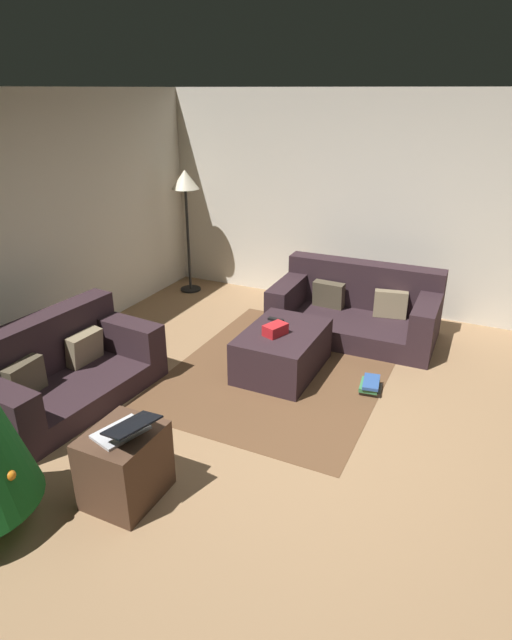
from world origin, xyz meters
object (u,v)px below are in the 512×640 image
laptop (125,429)px  book_stack (370,386)px  corner_lamp (185,189)px  couch_left (59,371)px  ottoman (282,351)px  gift_box (275,330)px  side_table (125,465)px  couch_right (357,309)px  tv_remote (276,320)px

laptop → book_stack: size_ratio=1.45×
book_stack → corner_lamp: (1.58, 2.94, 1.33)m
couch_left → ottoman: couch_left is taller
book_stack → gift_box: bearing=95.8°
ottoman → couch_left: bearing=130.1°
couch_left → side_table: size_ratio=3.31×
couch_right → ottoman: 1.27m
ottoman → side_table: (-2.10, 0.26, 0.04)m
couch_left → laptop: bearing=65.3°
ottoman → laptop: laptop is taller
side_table → book_stack: side_table is taller
couch_left → corner_lamp: size_ratio=1.05×
laptop → book_stack: laptop is taller
couch_left → tv_remote: couch_left is taller
tv_remote → corner_lamp: size_ratio=0.10×
gift_box → side_table: 2.01m
book_stack → corner_lamp: bearing=61.8°
book_stack → corner_lamp: corner_lamp is taller
couch_right → gift_box: couch_right is taller
book_stack → corner_lamp: 3.60m
ottoman → corner_lamp: (1.56, 2.05, 1.17)m
laptop → corner_lamp: (3.67, 1.83, 0.82)m
ottoman → gift_box: (-0.11, 0.03, 0.27)m
couch_left → gift_box: (1.23, -1.56, 0.20)m
couch_right → corner_lamp: 2.72m
gift_box → laptop: (-2.00, 0.18, 0.09)m
book_stack → laptop: bearing=152.1°
ottoman → book_stack: 0.91m
gift_box → tv_remote: bearing=22.8°
couch_left → corner_lamp: 3.14m
couch_right → gift_box: size_ratio=8.11×
tv_remote → laptop: size_ratio=0.37×
couch_right → side_table: 3.37m
couch_right → tv_remote: 1.17m
tv_remote → book_stack: 1.14m
ottoman → corner_lamp: 2.83m
couch_left → couch_right: bearing=146.3°
ottoman → gift_box: 0.29m
corner_lamp → couch_right: bearing=-98.4°
couch_left → corner_lamp: (2.90, 0.46, 1.11)m
book_stack → side_table: bearing=150.8°
tv_remote → side_table: size_ratio=0.31×
ottoman → tv_remote: (0.19, 0.16, 0.23)m
tv_remote → corner_lamp: 2.52m
couch_right → tv_remote: bearing=59.2°
couch_right → tv_remote: couch_right is taller
couch_right → laptop: couch_right is taller
couch_right → laptop: 3.38m
couch_right → tv_remote: (-1.01, 0.57, 0.16)m
gift_box → book_stack: size_ratio=0.74×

